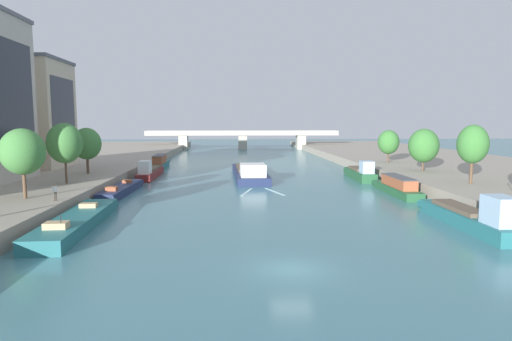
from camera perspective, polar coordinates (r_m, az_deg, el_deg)
The scene contains 21 objects.
ground_plane at distance 26.95m, azimuth 4.80°, elevation -13.04°, with size 400.00×400.00×0.00m, color #42757F.
quay_left at distance 87.28m, azimuth -25.90°, elevation 0.45°, with size 36.00×170.00×1.61m, color gray.
quay_right at distance 90.33m, azimuth 23.63°, elevation 0.74°, with size 36.00×170.00×1.61m, color gray.
barge_midriver at distance 69.53m, azimuth -0.87°, elevation -0.22°, with size 5.54×23.27×2.86m.
wake_behind_barge at distance 55.34m, azimuth 0.64°, elevation -2.85°, with size 5.60×5.97×0.03m.
moored_boat_left_gap_after at distance 39.75m, azimuth -22.69°, elevation -6.24°, with size 3.54×16.88×2.22m.
moored_boat_left_upstream at distance 56.48m, azimuth -17.47°, elevation -2.43°, with size 2.72×14.07×2.11m.
moored_boat_left_far at distance 71.18m, azimuth -13.95°, elevation -0.21°, with size 2.29×13.77×3.13m.
moored_boat_left_near at distance 85.60m, azimuth -12.66°, elevation 1.05°, with size 2.57×13.27×2.66m.
moored_boat_right_near at distance 40.83m, azimuth 26.71°, elevation -5.50°, with size 2.58×14.20×3.43m.
moored_boat_right_second at distance 56.55m, azimuth 18.25°, elevation -2.02°, with size 2.37×12.88×2.28m.
moored_boat_right_gap_after at distance 69.57m, azimuth 13.72°, elevation -0.31°, with size 2.74×12.18×3.17m.
tree_left_by_lamp at distance 46.73m, azimuth -28.66°, elevation 2.21°, with size 4.13×4.13×6.78m.
tree_left_third at distance 55.95m, azimuth -24.13°, elevation 3.34°, with size 4.12×4.12×7.27m.
tree_left_second at distance 65.71m, azimuth -21.62°, elevation 3.33°, with size 4.03×4.03×6.56m.
tree_right_end_of_row at distance 57.02m, azimuth 26.91°, elevation 3.13°, with size 3.57×3.57×7.06m.
tree_right_midway at distance 68.76m, azimuth 21.43°, elevation 3.10°, with size 4.42×4.42×6.37m.
tree_right_by_lamp at distance 81.75m, azimuth 17.24°, elevation 3.63°, with size 3.81×3.81×5.91m.
building_left_corner at distance 79.46m, azimuth -28.32°, elevation 6.73°, with size 12.40×12.28×17.55m.
bridge_far at distance 140.22m, azimuth -1.80°, elevation 4.42°, with size 62.46×4.40×6.15m.
person_on_quay at distance 44.37m, azimuth -25.23°, elevation -2.50°, with size 0.38×0.42×1.62m.
Camera 1 is at (-3.64, -25.14, 9.00)m, focal length 30.03 mm.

